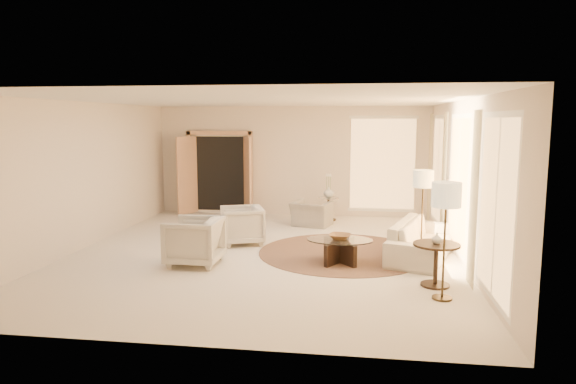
# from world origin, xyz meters

# --- Properties ---
(room) EXTENTS (7.04, 8.04, 2.83)m
(room) POSITION_xyz_m (0.00, 0.00, 1.40)
(room) COLOR silver
(room) RESTS_ON ground
(windows_right) EXTENTS (0.10, 6.40, 2.40)m
(windows_right) POSITION_xyz_m (3.45, 0.10, 1.35)
(windows_right) COLOR #EBAC5E
(windows_right) RESTS_ON room
(window_back_corner) EXTENTS (1.70, 0.10, 2.40)m
(window_back_corner) POSITION_xyz_m (2.30, 3.95, 1.35)
(window_back_corner) COLOR #EBAC5E
(window_back_corner) RESTS_ON room
(curtains_right) EXTENTS (0.06, 5.20, 2.60)m
(curtains_right) POSITION_xyz_m (3.40, 1.00, 1.30)
(curtains_right) COLOR #C2B68A
(curtains_right) RESTS_ON room
(french_doors) EXTENTS (1.95, 0.66, 2.16)m
(french_doors) POSITION_xyz_m (-1.90, 3.82, 1.07)
(french_doors) COLOR tan
(french_doors) RESTS_ON room
(area_rug) EXTENTS (3.23, 3.23, 0.01)m
(area_rug) POSITION_xyz_m (1.46, 0.23, 0.01)
(area_rug) COLOR #3D251B
(area_rug) RESTS_ON room
(sofa) EXTENTS (1.50, 2.39, 0.65)m
(sofa) POSITION_xyz_m (2.88, 0.14, 0.33)
(sofa) COLOR beige
(sofa) RESTS_ON room
(armchair_left) EXTENTS (0.98, 1.01, 0.82)m
(armchair_left) POSITION_xyz_m (-0.57, 0.68, 0.41)
(armchair_left) COLOR beige
(armchair_left) RESTS_ON room
(armchair_right) EXTENTS (0.82, 0.87, 0.89)m
(armchair_right) POSITION_xyz_m (-1.03, -0.89, 0.44)
(armchair_right) COLOR beige
(armchair_right) RESTS_ON room
(accent_chair) EXTENTS (0.99, 0.77, 0.76)m
(accent_chair) POSITION_xyz_m (0.65, 2.61, 0.38)
(accent_chair) COLOR gray
(accent_chair) RESTS_ON room
(coffee_table) EXTENTS (1.22, 1.22, 0.42)m
(coffee_table) POSITION_xyz_m (1.42, -0.45, 0.26)
(coffee_table) COLOR black
(coffee_table) RESTS_ON room
(end_table) EXTENTS (0.68, 0.68, 0.65)m
(end_table) POSITION_xyz_m (2.88, -1.51, 0.44)
(end_table) COLOR black
(end_table) RESTS_ON room
(side_table) EXTENTS (0.49, 0.49, 0.57)m
(side_table) POSITION_xyz_m (0.99, 3.35, 0.35)
(side_table) COLOR black
(side_table) RESTS_ON room
(floor_lamp_near) EXTENTS (0.37, 0.37, 1.54)m
(floor_lamp_near) POSITION_xyz_m (2.90, 0.50, 1.31)
(floor_lamp_near) COLOR black
(floor_lamp_near) RESTS_ON room
(floor_lamp_far) EXTENTS (0.39, 0.39, 1.62)m
(floor_lamp_far) POSITION_xyz_m (2.90, -2.08, 1.38)
(floor_lamp_far) COLOR black
(floor_lamp_far) RESTS_ON room
(bowl) EXTENTS (0.44, 0.44, 0.09)m
(bowl) POSITION_xyz_m (1.42, -0.45, 0.46)
(bowl) COLOR brown
(bowl) RESTS_ON coffee_table
(end_vase) EXTENTS (0.19, 0.19, 0.16)m
(end_vase) POSITION_xyz_m (2.88, -1.51, 0.72)
(end_vase) COLOR silver
(end_vase) RESTS_ON end_table
(side_vase) EXTENTS (0.27, 0.27, 0.26)m
(side_vase) POSITION_xyz_m (0.99, 3.35, 0.70)
(side_vase) COLOR silver
(side_vase) RESTS_ON side_table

